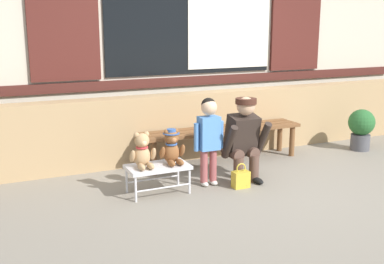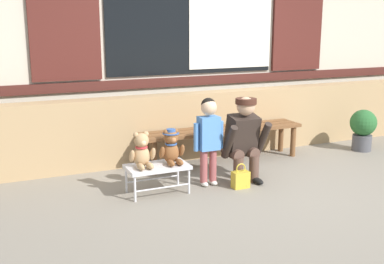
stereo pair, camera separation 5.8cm
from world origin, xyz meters
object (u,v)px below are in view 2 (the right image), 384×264
Objects in this scene: teddy_bear_plain at (142,151)px; teddy_bear_with_hat at (171,147)px; wooden_bench_long at (223,133)px; potted_plant at (363,128)px; handbag_on_ground at (241,179)px; small_display_bench at (157,168)px; child_standing at (209,132)px; adult_crouching at (244,139)px.

teddy_bear_plain is 1.00× the size of teddy_bear_with_hat.
wooden_bench_long is 2.04m from potted_plant.
teddy_bear_plain reaches higher than handbag_on_ground.
teddy_bear_plain is 3.35m from potted_plant.
wooden_bench_long is 5.78× the size of teddy_bear_with_hat.
small_display_bench is 0.67× the size of child_standing.
adult_crouching is at bearing -168.11° from potted_plant.
teddy_bear_with_hat is at bearing -171.56° from potted_plant.
potted_plant is (2.14, 0.45, -0.16)m from adult_crouching.
teddy_bear_plain is at bearing 179.49° from small_display_bench.
teddy_bear_with_hat is 3.04m from potted_plant.
child_standing reaches higher than small_display_bench.
teddy_bear_with_hat is (0.16, 0.00, 0.21)m from small_display_bench.
teddy_bear_plain is (-1.30, -0.73, 0.09)m from wooden_bench_long.
adult_crouching reaches higher than teddy_bear_plain.
teddy_bear_plain is at bearing 179.70° from adult_crouching.
small_display_bench is at bearing 166.24° from handbag_on_ground.
teddy_bear_plain and teddy_bear_with_hat have the same top height.
wooden_bench_long reaches higher than handbag_on_ground.
teddy_bear_with_hat reaches higher than small_display_bench.
wooden_bench_long reaches higher than small_display_bench.
teddy_bear_plain reaches higher than small_display_bench.
small_display_bench reaches higher than handbag_on_ground.
adult_crouching is at bearing -0.26° from small_display_bench.
handbag_on_ground is (0.28, -0.22, -0.50)m from child_standing.
child_standing reaches higher than handbag_on_ground.
child_standing is (-0.55, -0.72, 0.22)m from wooden_bench_long.
child_standing is at bearing -127.52° from wooden_bench_long.
child_standing reaches higher than wooden_bench_long.
potted_plant is at bearing -8.05° from wooden_bench_long.
handbag_on_ground is (1.03, -0.21, -0.37)m from teddy_bear_plain.
adult_crouching is at bearing -0.30° from teddy_bear_plain.
small_display_bench is 1.04m from adult_crouching.
potted_plant is (3.16, 0.45, 0.06)m from small_display_bench.
potted_plant is at bearing 8.44° from teddy_bear_with_hat.
adult_crouching is at bearing -1.95° from child_standing.
child_standing is 3.52× the size of handbag_on_ground.
wooden_bench_long is at bearing 29.27° from teddy_bear_plain.
wooden_bench_long is at bearing 80.09° from adult_crouching.
child_standing reaches higher than teddy_bear_plain.
teddy_bear_with_hat is at bearing 0.13° from teddy_bear_plain.
teddy_bear_plain is 1.34× the size of handbag_on_ground.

